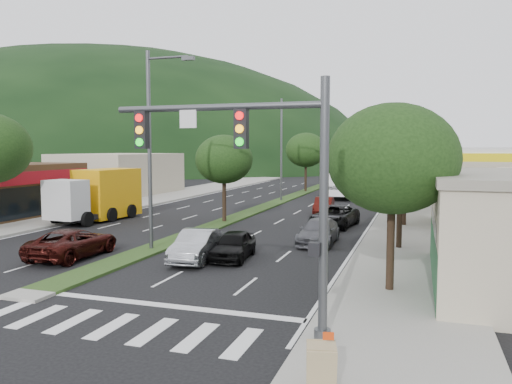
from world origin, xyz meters
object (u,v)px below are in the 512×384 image
(traffic_signal, at_px, (265,169))
(tree_med_near, at_px, (224,159))
(car_queue_a, at_px, (233,245))
(tree_med_far, at_px, (306,150))
(sedan_silver, at_px, (197,245))
(tree_r_c, at_px, (406,155))
(a_frame_sign, at_px, (321,364))
(box_truck, at_px, (100,196))
(tree_r_d, at_px, (409,148))
(streetlight_near, at_px, (153,140))
(car_queue_c, at_px, (324,205))
(tree_r_a, at_px, (393,159))
(tree_r_b, at_px, (401,151))
(car_queue_d, at_px, (335,216))
(tree_r_e, at_px, (411,151))
(motorhome, at_px, (347,178))
(suv_maroon, at_px, (73,243))
(car_queue_b, at_px, (319,232))
(streetlight_mid, at_px, (283,144))

(traffic_signal, xyz_separation_m, tree_med_near, (-9.03, 19.54, -0.22))
(tree_med_near, height_order, car_queue_a, tree_med_near)
(tree_med_far, height_order, sedan_silver, tree_med_far)
(tree_r_c, bearing_deg, a_frame_sign, -92.11)
(tree_med_far, distance_m, box_truck, 29.31)
(tree_r_d, height_order, streetlight_near, streetlight_near)
(tree_med_near, bearing_deg, car_queue_c, 51.41)
(car_queue_a, bearing_deg, box_truck, 141.54)
(tree_r_a, bearing_deg, car_queue_a, 154.68)
(tree_r_b, xyz_separation_m, car_queue_d, (-4.36, 6.51, -4.33))
(tree_r_b, xyz_separation_m, tree_r_e, (0.00, 28.00, -0.14))
(tree_r_d, bearing_deg, streetlight_near, -118.20)
(sedan_silver, bearing_deg, motorhome, 79.11)
(tree_r_c, distance_m, car_queue_c, 9.11)
(tree_med_near, bearing_deg, tree_r_a, -49.40)
(suv_maroon, xyz_separation_m, car_queue_b, (10.48, 7.04, -0.03))
(car_queue_c, distance_m, car_queue_d, 6.90)
(tree_r_a, bearing_deg, car_queue_d, 106.73)
(tree_r_b, distance_m, tree_r_e, 28.00)
(tree_r_b, distance_m, box_truck, 21.69)
(tree_r_e, relative_size, car_queue_c, 1.71)
(traffic_signal, xyz_separation_m, tree_med_far, (-9.03, 45.54, 0.36))
(tree_r_a, height_order, tree_r_d, tree_r_d)
(streetlight_near, xyz_separation_m, box_truck, (-9.21, 8.30, -3.84))
(tree_r_c, bearing_deg, streetlight_mid, 132.22)
(car_queue_d, bearing_deg, car_queue_b, -81.71)
(streetlight_mid, bearing_deg, tree_r_b, -60.68)
(tree_med_far, height_order, a_frame_sign, tree_med_far)
(tree_r_d, bearing_deg, suv_maroon, -120.90)
(suv_maroon, bearing_deg, tree_med_far, -95.99)
(car_queue_b, bearing_deg, a_frame_sign, -79.08)
(streetlight_near, relative_size, suv_maroon, 2.00)
(car_queue_b, relative_size, motorhome, 0.44)
(tree_r_e, xyz_separation_m, car_queue_c, (-6.30, -14.86, -4.25))
(tree_r_c, height_order, streetlight_near, streetlight_near)
(streetlight_mid, xyz_separation_m, car_queue_d, (7.43, -14.49, -4.87))
(tree_r_a, xyz_separation_m, tree_r_c, (0.00, 16.00, -0.07))
(streetlight_mid, relative_size, car_queue_c, 2.55)
(streetlight_mid, distance_m, motorhome, 8.91)
(suv_maroon, height_order, car_queue_b, suv_maroon)
(sedan_silver, bearing_deg, suv_maroon, -175.33)
(tree_r_d, distance_m, car_queue_b, 18.60)
(sedan_silver, bearing_deg, box_truck, 134.71)
(car_queue_a, relative_size, car_queue_d, 0.76)
(tree_med_near, relative_size, sedan_silver, 1.40)
(tree_r_e, height_order, streetlight_mid, streetlight_mid)
(streetlight_near, height_order, sedan_silver, streetlight_near)
(tree_r_e, height_order, tree_med_near, tree_r_e)
(traffic_signal, relative_size, box_truck, 0.92)
(streetlight_near, height_order, suv_maroon, streetlight_near)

